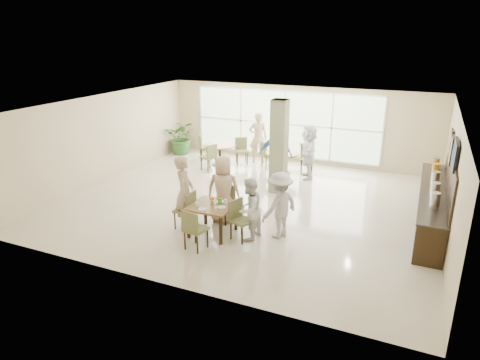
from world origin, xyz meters
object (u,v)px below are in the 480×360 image
at_px(potted_plant, 182,137).
at_px(teen_left, 185,192).
at_px(teen_far, 224,189).
at_px(teen_standing, 280,205).
at_px(round_table_left, 220,149).
at_px(main_table, 212,208).
at_px(adult_a, 275,155).
at_px(adult_standing, 258,138).
at_px(buffet_counter, 433,204).
at_px(round_table_right, 282,157).
at_px(adult_b, 309,152).
at_px(teen_right, 249,209).

distance_m(potted_plant, teen_left, 6.84).
xyz_separation_m(teen_far, teen_standing, (1.59, -0.29, -0.07)).
height_order(round_table_left, potted_plant, potted_plant).
bearing_deg(main_table, teen_standing, 18.18).
height_order(teen_far, adult_a, adult_a).
bearing_deg(adult_standing, buffet_counter, 132.74).
distance_m(main_table, teen_far, 0.81).
xyz_separation_m(potted_plant, teen_left, (3.59, -5.82, 0.24)).
height_order(buffet_counter, potted_plant, buffet_counter).
relative_size(round_table_right, adult_standing, 0.63).
height_order(buffet_counter, adult_b, buffet_counter).
xyz_separation_m(round_table_right, adult_b, (0.92, -0.09, 0.31)).
distance_m(buffet_counter, teen_right, 4.66).
xyz_separation_m(buffet_counter, teen_far, (-4.86, -1.91, 0.32)).
distance_m(main_table, buffet_counter, 5.49).
distance_m(round_table_left, round_table_right, 2.41).
relative_size(round_table_right, buffet_counter, 0.25).
xyz_separation_m(round_table_left, teen_far, (2.29, -4.41, 0.29)).
xyz_separation_m(potted_plant, teen_standing, (5.91, -5.43, 0.13)).
bearing_deg(adult_b, adult_a, -62.70).
xyz_separation_m(main_table, teen_standing, (1.51, 0.49, 0.14)).
bearing_deg(round_table_left, round_table_right, -1.70).
relative_size(teen_standing, adult_standing, 0.85).
bearing_deg(round_table_left, teen_right, -57.27).
xyz_separation_m(teen_standing, adult_b, (-0.55, 4.54, 0.09)).
distance_m(buffet_counter, teen_left, 6.17).
bearing_deg(adult_b, teen_standing, -12.06).
bearing_deg(main_table, teen_far, 96.13).
relative_size(round_table_left, round_table_right, 0.97).
xyz_separation_m(teen_left, teen_right, (1.70, 0.02, -0.16)).
bearing_deg(adult_standing, teen_left, 75.61).
relative_size(main_table, teen_far, 0.58).
bearing_deg(round_table_right, teen_standing, -72.37).
height_order(round_table_left, teen_far, teen_far).
relative_size(main_table, round_table_left, 0.87).
xyz_separation_m(teen_right, adult_b, (0.07, 4.92, 0.14)).
bearing_deg(main_table, adult_a, 88.39).
height_order(round_table_right, buffet_counter, buffet_counter).
height_order(potted_plant, adult_b, adult_b).
distance_m(round_table_left, adult_b, 3.35).
relative_size(teen_left, teen_standing, 1.14).
bearing_deg(teen_standing, main_table, -46.46).
bearing_deg(teen_standing, adult_b, -147.76).
xyz_separation_m(round_table_right, teen_left, (-0.84, -5.03, 0.32)).
distance_m(main_table, potted_plant, 7.38).
bearing_deg(round_table_right, adult_b, -5.55).
height_order(round_table_left, round_table_right, same).
bearing_deg(potted_plant, main_table, -53.37).
distance_m(teen_right, teen_standing, 0.72).
relative_size(main_table, teen_standing, 0.62).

